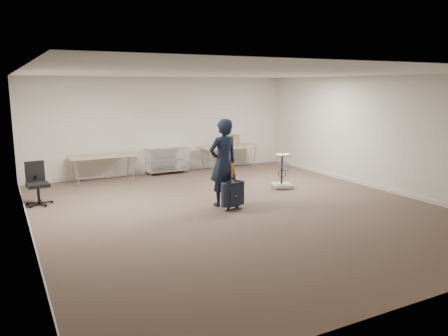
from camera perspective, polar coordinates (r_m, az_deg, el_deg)
ground at (r=9.23m, az=1.81°, el=-5.37°), size 9.00×9.00×0.00m
room_shell at (r=10.40m, az=-1.93°, el=-3.23°), size 8.00×9.00×9.00m
folding_table_left at (r=12.07m, az=-15.49°, el=1.38°), size 1.80×0.75×0.73m
folding_table_right at (r=13.38m, az=0.61°, el=2.66°), size 1.80×0.75×0.73m
wire_shelf at (r=12.87m, az=-7.40°, el=1.18°), size 1.22×0.47×0.80m
person at (r=9.32m, az=-0.10°, el=0.72°), size 0.73×0.52×1.88m
suitcase at (r=9.11m, az=1.15°, el=-3.39°), size 0.39×0.26×0.99m
office_chair at (r=10.31m, az=-23.13°, el=-2.89°), size 0.57×0.57×0.94m
equipment_cart at (r=11.15m, az=7.63°, el=-1.43°), size 0.58×0.58×0.86m
cardboard_box at (r=13.39m, az=0.90°, el=3.61°), size 0.53×0.46×0.33m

